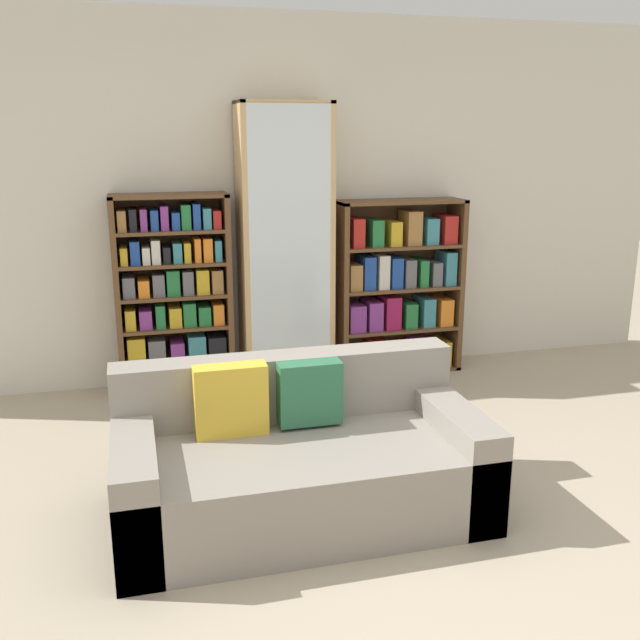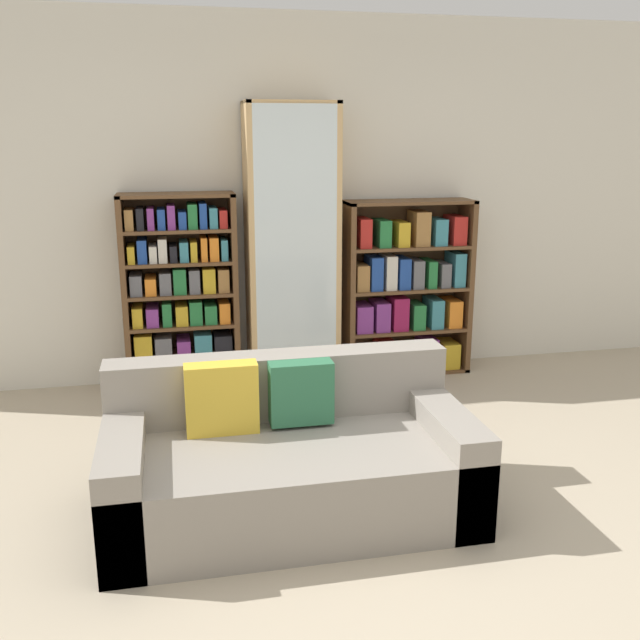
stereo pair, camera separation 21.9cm
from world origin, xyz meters
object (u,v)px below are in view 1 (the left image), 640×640
(couch, at_px, (298,462))
(display_cabinet, at_px, (285,247))
(bookshelf_left, at_px, (174,297))
(bookshelf_right, at_px, (398,291))
(wine_bottle, at_px, (367,375))

(couch, height_order, display_cabinet, display_cabinet)
(couch, xyz_separation_m, bookshelf_left, (-0.46, 1.96, 0.43))
(couch, relative_size, bookshelf_right, 1.31)
(bookshelf_left, distance_m, wine_bottle, 1.51)
(display_cabinet, bearing_deg, bookshelf_left, 178.90)
(wine_bottle, bearing_deg, couch, -119.90)
(couch, distance_m, bookshelf_right, 2.37)
(couch, relative_size, display_cabinet, 0.86)
(bookshelf_left, bearing_deg, couch, -76.85)
(bookshelf_left, height_order, wine_bottle, bookshelf_left)
(bookshelf_left, distance_m, display_cabinet, 0.89)
(couch, distance_m, display_cabinet, 2.13)
(couch, xyz_separation_m, wine_bottle, (0.86, 1.50, -0.12))
(couch, height_order, bookshelf_left, bookshelf_left)
(bookshelf_left, bearing_deg, wine_bottle, -19.20)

